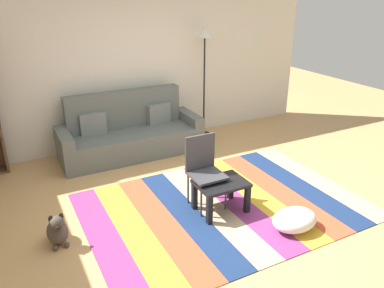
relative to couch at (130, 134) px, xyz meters
name	(u,v)px	position (x,y,z in m)	size (l,w,h in m)	color
ground_plane	(206,206)	(0.29, -2.02, -0.34)	(14.00, 14.00, 0.00)	tan
back_wall	(132,64)	(0.29, 0.53, 1.01)	(6.80, 0.10, 2.70)	silver
rug	(224,206)	(0.49, -2.11, -0.33)	(3.39, 2.34, 0.01)	#843370
couch	(130,134)	(0.00, 0.00, 0.00)	(2.26, 0.80, 1.00)	#59605B
coffee_table	(221,188)	(0.39, -2.18, -0.02)	(0.61, 0.45, 0.39)	black
pouf	(295,220)	(0.93, -2.90, -0.21)	(0.54, 0.40, 0.23)	white
dog	(57,230)	(-1.48, -1.93, -0.18)	(0.22, 0.35, 0.40)	#473D33
standing_lamp	(205,48)	(1.47, 0.18, 1.25)	(0.32, 0.32, 1.90)	black
tv_remote	(224,177)	(0.47, -2.11, 0.07)	(0.04, 0.15, 0.02)	black
folding_chair	(204,165)	(0.29, -1.94, 0.20)	(0.40, 0.40, 0.90)	#38383D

